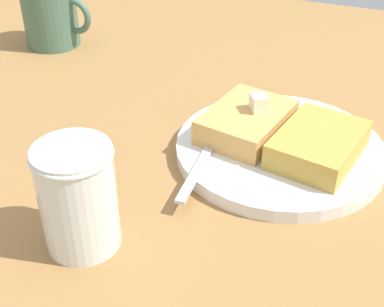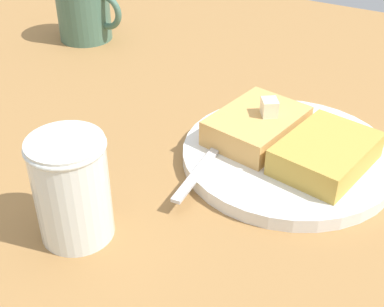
# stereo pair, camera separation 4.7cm
# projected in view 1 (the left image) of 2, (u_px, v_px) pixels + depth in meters

# --- Properties ---
(table_surface) EXTENTS (1.17, 1.17, 0.02)m
(table_surface) POSITION_uv_depth(u_px,v_px,m) (170.00, 203.00, 0.50)
(table_surface) COLOR olive
(table_surface) RESTS_ON ground
(plate) EXTENTS (0.21, 0.21, 0.01)m
(plate) POSITION_uv_depth(u_px,v_px,m) (280.00, 149.00, 0.54)
(plate) COLOR silver
(plate) RESTS_ON table_surface
(toast_slice_left) EXTENTS (0.09, 0.11, 0.03)m
(toast_slice_left) POSITION_uv_depth(u_px,v_px,m) (247.00, 122.00, 0.55)
(toast_slice_left) COLOR tan
(toast_slice_left) RESTS_ON plate
(toast_slice_middle) EXTENTS (0.09, 0.11, 0.03)m
(toast_slice_middle) POSITION_uv_depth(u_px,v_px,m) (318.00, 145.00, 0.51)
(toast_slice_middle) COLOR gold
(toast_slice_middle) RESTS_ON plate
(butter_pat_primary) EXTENTS (0.02, 0.02, 0.02)m
(butter_pat_primary) POSITION_uv_depth(u_px,v_px,m) (259.00, 103.00, 0.54)
(butter_pat_primary) COLOR #F7E8C5
(butter_pat_primary) RESTS_ON toast_slice_left
(fork) EXTENTS (0.02, 0.16, 0.00)m
(fork) POSITION_uv_depth(u_px,v_px,m) (210.00, 147.00, 0.53)
(fork) COLOR silver
(fork) RESTS_ON plate
(syrup_jar) EXTENTS (0.06, 0.06, 0.09)m
(syrup_jar) POSITION_uv_depth(u_px,v_px,m) (78.00, 200.00, 0.42)
(syrup_jar) COLOR #331B06
(syrup_jar) RESTS_ON table_surface
(coffee_mug) EXTENTS (0.10, 0.08, 0.09)m
(coffee_mug) POSITION_uv_depth(u_px,v_px,m) (51.00, 15.00, 0.76)
(coffee_mug) COLOR #446855
(coffee_mug) RESTS_ON table_surface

